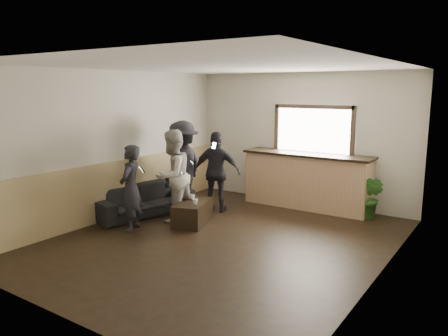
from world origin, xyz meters
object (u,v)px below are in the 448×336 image
Objects in this scene: person_d at (217,172)px; person_b at (173,176)px; person_c at (183,166)px; cup_b at (195,202)px; cup_a at (192,197)px; potted_plant at (371,198)px; bar_counter at (307,177)px; sofa at (144,200)px; coffee_table at (193,213)px; person_a at (131,188)px.

person_b is at bearing 49.06° from person_d.
person_c is (-0.30, 0.66, 0.06)m from person_b.
cup_b is at bearing 81.31° from person_b.
person_b is 0.94× the size of person_c.
cup_a is at bearing 40.72° from person_c.
person_b reaches higher than person_d.
person_d reaches higher than potted_plant.
potted_plant is 3.78m from person_b.
bar_counter is 22.76× the size of cup_a.
sofa is (-2.45, -2.30, -0.35)m from bar_counter.
potted_plant is (2.49, 2.23, -0.04)m from cup_b.
potted_plant is at bearing -46.02° from sofa.
coffee_table is 1.24m from person_a.
cup_b is 3.34m from potted_plant.
person_c is (-0.72, 0.61, 0.71)m from coffee_table.
potted_plant is at bearing -4.40° from bar_counter.
person_a is at bearing -8.50° from person_c.
sofa is 1.07m from person_a.
sofa is at bearing -168.32° from cup_a.
bar_counter is at bearing 118.09° from person_c.
person_b is at bearing 141.50° from person_a.
potted_plant is (2.77, 1.99, -0.04)m from cup_a.
person_c reaches higher than sofa.
cup_b is 1.21m from person_c.
bar_counter reaches higher than person_a.
cup_b is 0.12× the size of potted_plant.
person_c is at bearing 139.86° from coffee_table.
cup_a is 0.06× the size of person_c.
coffee_table is 9.02× the size of cup_b.
sofa reaches higher than coffee_table.
cup_a is at bearing -124.02° from bar_counter.
sofa reaches higher than cup_b.
potted_plant is (1.36, -0.10, -0.23)m from bar_counter.
sofa is at bearing -44.49° from person_c.
person_d is at bearing -34.11° from sofa.
sofa reaches higher than cup_a.
person_c is at bearing 159.40° from person_a.
person_c is at bearing -19.55° from sofa.
person_d is at bearing 104.01° from person_c.
bar_counter is at bearing 64.02° from cup_b.
coffee_table is 1.19m from person_c.
sofa is 0.94m from person_b.
cup_a is 0.07× the size of person_b.
bar_counter reaches higher than cup_a.
cup_b is 1.16m from person_a.
person_a is at bearing -126.59° from coffee_table.
sofa is 1.07m from cup_a.
person_b is at bearing -146.49° from cup_a.
bar_counter is 1.57× the size of person_b.
person_a is (-0.66, -0.89, 0.55)m from coffee_table.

